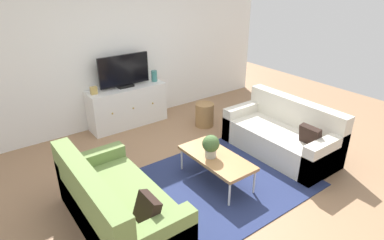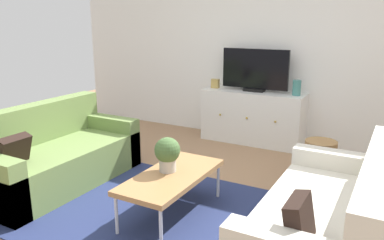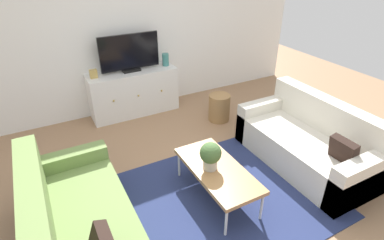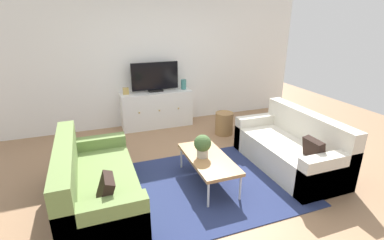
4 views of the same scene
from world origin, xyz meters
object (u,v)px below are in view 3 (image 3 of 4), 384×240
(glass_vase, at_px, (166,60))
(mantel_clock, at_px, (93,74))
(potted_plant, at_px, (211,155))
(wicker_basket, at_px, (219,108))
(tv_console, at_px, (134,92))
(couch_right_side, at_px, (309,144))
(flat_screen_tv, at_px, (130,53))
(coffee_table, at_px, (217,170))
(couch_left_side, at_px, (75,230))

(glass_vase, relative_size, mantel_clock, 1.57)
(potted_plant, distance_m, wicker_basket, 1.81)
(tv_console, bearing_deg, couch_right_side, -57.59)
(flat_screen_tv, xyz_separation_m, glass_vase, (0.59, -0.02, -0.19))
(tv_console, xyz_separation_m, glass_vase, (0.59, 0.00, 0.47))
(coffee_table, relative_size, potted_plant, 3.50)
(couch_right_side, xyz_separation_m, flat_screen_tv, (-1.51, 2.39, 0.75))
(coffee_table, bearing_deg, potted_plant, 149.35)
(couch_right_side, bearing_deg, tv_console, 122.41)
(flat_screen_tv, bearing_deg, couch_right_side, -57.81)
(wicker_basket, bearing_deg, coffee_table, -123.51)
(mantel_clock, bearing_deg, potted_plant, -74.33)
(couch_right_side, relative_size, flat_screen_tv, 1.86)
(flat_screen_tv, height_order, glass_vase, flat_screen_tv)
(flat_screen_tv, bearing_deg, potted_plant, -88.52)
(flat_screen_tv, relative_size, mantel_clock, 7.21)
(potted_plant, relative_size, mantel_clock, 2.39)
(couch_right_side, bearing_deg, flat_screen_tv, 122.19)
(tv_console, bearing_deg, glass_vase, 0.00)
(couch_right_side, relative_size, tv_console, 1.23)
(couch_right_side, xyz_separation_m, mantel_clock, (-2.10, 2.37, 0.52))
(potted_plant, xyz_separation_m, glass_vase, (0.53, 2.32, 0.27))
(coffee_table, relative_size, flat_screen_tv, 1.16)
(glass_vase, bearing_deg, mantel_clock, 180.00)
(couch_left_side, distance_m, glass_vase, 3.13)
(couch_left_side, xyz_separation_m, flat_screen_tv, (1.36, 2.39, 0.75))
(couch_right_side, xyz_separation_m, tv_console, (-1.51, 2.37, 0.09))
(mantel_clock, xyz_separation_m, wicker_basket, (1.70, -0.88, -0.58))
(couch_left_side, height_order, coffee_table, couch_left_side)
(tv_console, distance_m, glass_vase, 0.75)
(coffee_table, distance_m, tv_console, 2.36)
(couch_right_side, distance_m, coffee_table, 1.38)
(flat_screen_tv, xyz_separation_m, mantel_clock, (-0.59, -0.02, -0.23))
(tv_console, xyz_separation_m, flat_screen_tv, (-0.00, 0.02, 0.66))
(glass_vase, bearing_deg, couch_right_side, -68.90)
(mantel_clock, relative_size, wicker_basket, 0.30)
(couch_left_side, height_order, tv_console, couch_left_side)
(couch_right_side, distance_m, wicker_basket, 1.55)
(glass_vase, xyz_separation_m, wicker_basket, (0.52, -0.88, -0.62))
(flat_screen_tv, height_order, mantel_clock, flat_screen_tv)
(tv_console, height_order, mantel_clock, mantel_clock)
(couch_left_side, height_order, mantel_clock, mantel_clock)
(glass_vase, distance_m, mantel_clock, 1.18)
(couch_left_side, relative_size, couch_right_side, 1.00)
(coffee_table, relative_size, wicker_basket, 2.53)
(coffee_table, height_order, potted_plant, potted_plant)
(couch_right_side, xyz_separation_m, potted_plant, (-1.45, 0.05, 0.29))
(glass_vase, bearing_deg, coffee_table, -101.07)
(glass_vase, bearing_deg, couch_left_side, -129.47)
(coffee_table, bearing_deg, wicker_basket, 56.49)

